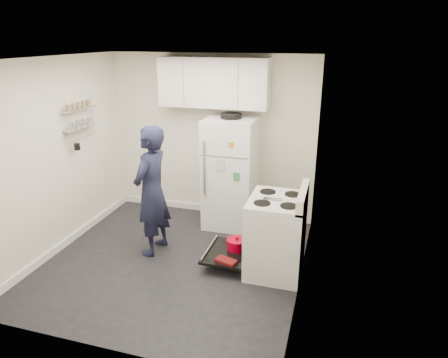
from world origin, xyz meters
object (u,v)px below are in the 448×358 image
(person, at_px, (152,191))
(refrigerator, at_px, (231,173))
(electric_range, at_px, (275,236))
(open_oven_door, at_px, (231,249))

(person, bearing_deg, refrigerator, 150.00)
(electric_range, distance_m, open_oven_door, 0.63)
(open_oven_door, bearing_deg, electric_range, -3.38)
(electric_range, height_order, open_oven_door, electric_range)
(open_oven_door, distance_m, person, 1.25)
(refrigerator, height_order, person, person)
(open_oven_door, relative_size, person, 0.41)
(electric_range, bearing_deg, refrigerator, 127.92)
(electric_range, bearing_deg, open_oven_door, 176.62)
(electric_range, relative_size, refrigerator, 0.64)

